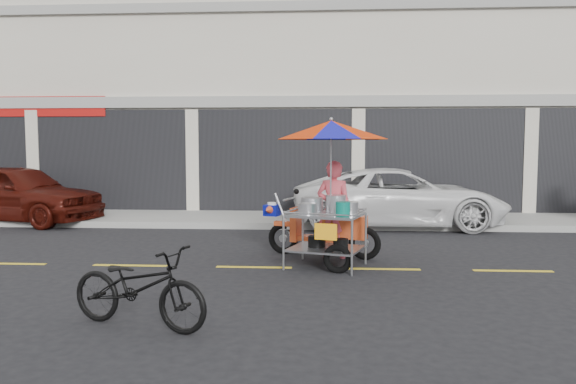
# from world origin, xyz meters

# --- Properties ---
(ground) EXTENTS (90.00, 90.00, 0.00)m
(ground) POSITION_xyz_m (0.00, 0.00, 0.00)
(ground) COLOR black
(sidewalk) EXTENTS (45.00, 3.00, 0.15)m
(sidewalk) POSITION_xyz_m (0.00, 5.50, 0.07)
(sidewalk) COLOR gray
(sidewalk) RESTS_ON ground
(shophouse_block) EXTENTS (36.00, 8.11, 10.40)m
(shophouse_block) POSITION_xyz_m (2.82, 10.59, 4.24)
(shophouse_block) COLOR beige
(shophouse_block) RESTS_ON ground
(centerline) EXTENTS (42.00, 0.10, 0.01)m
(centerline) POSITION_xyz_m (0.00, 0.00, 0.00)
(centerline) COLOR gold
(centerline) RESTS_ON ground
(maroon_sedan) EXTENTS (4.65, 2.70, 1.49)m
(maroon_sedan) POSITION_xyz_m (-8.54, 4.70, 0.74)
(maroon_sedan) COLOR #3E0D07
(maroon_sedan) RESTS_ON ground
(white_pickup) EXTENTS (5.05, 2.42, 1.39)m
(white_pickup) POSITION_xyz_m (0.87, 4.67, 0.69)
(white_pickup) COLOR white
(white_pickup) RESTS_ON ground
(near_bicycle) EXTENTS (1.76, 1.09, 0.87)m
(near_bicycle) POSITION_xyz_m (-2.84, -2.99, 0.44)
(near_bicycle) COLOR black
(near_bicycle) RESTS_ON ground
(food_vendor_rig) EXTENTS (2.34, 2.34, 2.37)m
(food_vendor_rig) POSITION_xyz_m (-0.80, 0.43, 1.49)
(food_vendor_rig) COLOR black
(food_vendor_rig) RESTS_ON ground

